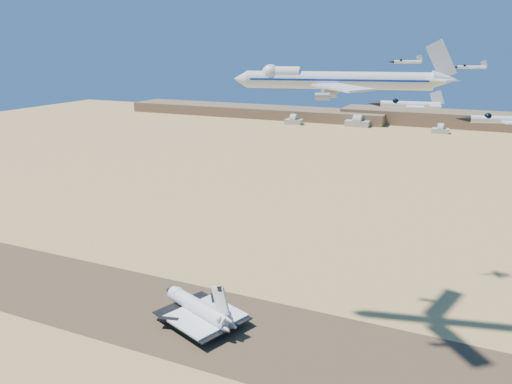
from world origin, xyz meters
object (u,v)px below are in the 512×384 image
at_px(crew_a, 204,330).
at_px(crew_b, 206,335).
at_px(carrier_747, 331,80).
at_px(chase_jet_b, 503,119).
at_px(crew_c, 211,337).
at_px(chase_jet_e, 471,67).
at_px(shuttle, 198,309).
at_px(chase_jet_d, 407,62).
at_px(chase_jet_a, 408,104).

relative_size(crew_a, crew_b, 0.97).
bearing_deg(carrier_747, chase_jet_b, -63.48).
bearing_deg(crew_c, chase_jet_b, -170.97).
height_order(carrier_747, crew_a, carrier_747).
bearing_deg(chase_jet_b, chase_jet_e, 81.15).
xyz_separation_m(carrier_747, crew_b, (-32.51, -30.89, -86.83)).
bearing_deg(shuttle, chase_jet_e, 66.61).
distance_m(crew_a, chase_jet_d, 131.88).
relative_size(crew_c, chase_jet_d, 0.13).
xyz_separation_m(shuttle, carrier_747, (40.50, 22.59, 82.67)).
bearing_deg(chase_jet_d, chase_jet_a, -102.72).
distance_m(carrier_747, crew_b, 97.72).
distance_m(crew_a, chase_jet_b, 124.67).
xyz_separation_m(crew_c, chase_jet_b, (80.89, -30.12, 84.90)).
xyz_separation_m(crew_a, crew_c, (4.27, -2.99, -0.08)).
height_order(shuttle, crew_b, shuttle).
height_order(crew_b, crew_c, crew_b).
relative_size(shuttle, crew_a, 21.38).
bearing_deg(chase_jet_d, shuttle, -149.07).
bearing_deg(chase_jet_b, crew_c, 146.24).
xyz_separation_m(chase_jet_a, chase_jet_d, (-14.92, 100.80, 6.05)).
distance_m(carrier_747, chase_jet_e, 73.37).
relative_size(shuttle, carrier_747, 0.55).
height_order(chase_jet_d, chase_jet_e, chase_jet_d).
bearing_deg(crew_a, chase_jet_b, -126.38).
bearing_deg(chase_jet_d, chase_jet_b, -94.57).
bearing_deg(carrier_747, crew_a, -153.37).
bearing_deg(chase_jet_a, shuttle, 151.41).
bearing_deg(chase_jet_d, crew_c, -140.93).
relative_size(crew_b, crew_c, 1.13).
distance_m(crew_a, crew_c, 5.21).
relative_size(carrier_747, chase_jet_a, 4.53).
height_order(shuttle, crew_c, shuttle).
height_order(shuttle, crew_a, shuttle).
height_order(crew_c, chase_jet_d, chase_jet_d).
bearing_deg(carrier_747, chase_jet_e, 43.21).
height_order(shuttle, carrier_747, carrier_747).
bearing_deg(chase_jet_e, crew_b, -145.40).
distance_m(chase_jet_a, chase_jet_b, 22.17).
xyz_separation_m(crew_a, chase_jet_a, (66.53, -21.10, 85.48)).
bearing_deg(crew_b, carrier_747, -95.71).
distance_m(carrier_747, crew_c, 97.31).
distance_m(crew_b, chase_jet_e, 147.68).
bearing_deg(crew_c, chase_jet_a, -166.76).
bearing_deg(chase_jet_a, chase_jet_d, 90.28).
bearing_deg(crew_a, chase_jet_a, -122.73).
relative_size(chase_jet_d, chase_jet_e, 0.98).
bearing_deg(crew_b, chase_jet_a, -155.45).
bearing_deg(shuttle, crew_b, -25.15).
bearing_deg(chase_jet_b, carrier_747, 116.03).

